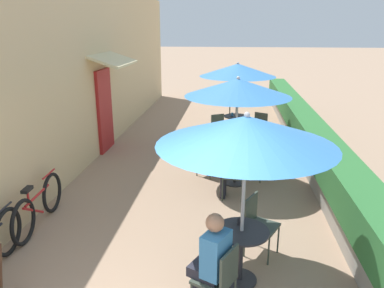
{
  "coord_description": "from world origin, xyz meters",
  "views": [
    {
      "loc": [
        0.88,
        -2.57,
        3.12
      ],
      "look_at": [
        0.15,
        4.14,
        1.0
      ],
      "focal_mm": 35.0,
      "sensor_mm": 36.0,
      "label": 1
    }
  ],
  "objects": [
    {
      "name": "cafe_facade_wall",
      "position": [
        -2.54,
        7.22,
        2.09
      ],
      "size": [
        0.98,
        14.71,
        4.2
      ],
      "color": "#D6B784",
      "rests_on": "ground_plane"
    },
    {
      "name": "planter_hedge",
      "position": [
        2.75,
        7.25,
        0.54
      ],
      "size": [
        0.6,
        13.71,
        1.01
      ],
      "color": "gray",
      "rests_on": "ground_plane"
    },
    {
      "name": "patio_table_near",
      "position": [
        1.05,
        1.55,
        0.49
      ],
      "size": [
        0.68,
        0.68,
        0.72
      ],
      "color": "#28282D",
      "rests_on": "ground_plane"
    },
    {
      "name": "patio_umbrella_near",
      "position": [
        1.05,
        1.55,
        2.0
      ],
      "size": [
        2.08,
        2.08,
        2.22
      ],
      "color": "#B7B7BC",
      "rests_on": "ground_plane"
    },
    {
      "name": "cafe_chair_near_left",
      "position": [
        1.29,
        2.19,
        0.52
      ],
      "size": [
        0.54,
        0.54,
        0.87
      ],
      "rotation": [
        0.0,
        0.0,
        4.24
      ],
      "color": "#384238",
      "rests_on": "ground_plane"
    },
    {
      "name": "cafe_chair_near_right",
      "position": [
        0.81,
        0.91,
        0.52
      ],
      "size": [
        0.54,
        0.54,
        0.87
      ],
      "rotation": [
        0.0,
        0.0,
        7.38
      ],
      "color": "#384238",
      "rests_on": "ground_plane"
    },
    {
      "name": "seated_patron_near_right",
      "position": [
        0.71,
        0.96,
        0.69
      ],
      "size": [
        0.5,
        0.47,
        1.25
      ],
      "rotation": [
        0.0,
        0.0,
        7.38
      ],
      "color": "#23232D",
      "rests_on": "ground_plane"
    },
    {
      "name": "coffee_cup_near",
      "position": [
        1.03,
        1.69,
        0.77
      ],
      "size": [
        0.07,
        0.07,
        0.09
      ],
      "color": "#232328",
      "rests_on": "patio_table_near"
    },
    {
      "name": "patio_table_mid",
      "position": [
        0.98,
        4.69,
        0.49
      ],
      "size": [
        0.68,
        0.68,
        0.72
      ],
      "color": "#28282D",
      "rests_on": "ground_plane"
    },
    {
      "name": "patio_umbrella_mid",
      "position": [
        0.98,
        4.69,
        2.0
      ],
      "size": [
        2.08,
        2.08,
        2.22
      ],
      "color": "#B7B7BC",
      "rests_on": "ground_plane"
    },
    {
      "name": "cafe_chair_mid_left",
      "position": [
        1.02,
        4.01,
        0.52
      ],
      "size": [
        0.42,
        0.42,
        0.87
      ],
      "rotation": [
        0.0,
        0.0,
        7.8
      ],
      "color": "#384238",
      "rests_on": "ground_plane"
    },
    {
      "name": "seated_patron_mid_left",
      "position": [
        0.91,
        4.01,
        0.69
      ],
      "size": [
        0.42,
        0.35,
        1.25
      ],
      "rotation": [
        0.0,
        0.0,
        7.8
      ],
      "color": "#23232D",
      "rests_on": "ground_plane"
    },
    {
      "name": "cafe_chair_mid_right",
      "position": [
        1.56,
        5.07,
        0.52
      ],
      "size": [
        0.54,
        0.54,
        0.87
      ],
      "rotation": [
        0.0,
        0.0,
        9.89
      ],
      "color": "#384238",
      "rests_on": "ground_plane"
    },
    {
      "name": "cafe_chair_mid_back",
      "position": [
        0.37,
        5.0,
        0.52
      ],
      "size": [
        0.55,
        0.55,
        0.87
      ],
      "rotation": [
        0.0,
        0.0,
        11.99
      ],
      "color": "#384238",
      "rests_on": "ground_plane"
    },
    {
      "name": "coffee_cup_mid",
      "position": [
        0.93,
        4.65,
        0.77
      ],
      "size": [
        0.07,
        0.07,
        0.09
      ],
      "color": "white",
      "rests_on": "patio_table_mid"
    },
    {
      "name": "patio_table_far",
      "position": [
        1.0,
        7.78,
        0.49
      ],
      "size": [
        0.68,
        0.68,
        0.72
      ],
      "color": "#28282D",
      "rests_on": "ground_plane"
    },
    {
      "name": "patio_umbrella_far",
      "position": [
        1.0,
        7.78,
        2.0
      ],
      "size": [
        2.08,
        2.08,
        2.22
      ],
      "color": "#B7B7BC",
      "rests_on": "ground_plane"
    },
    {
      "name": "cafe_chair_far_left",
      "position": [
        0.45,
        7.37,
        0.52
      ],
      "size": [
        0.55,
        0.55,
        0.87
      ],
      "rotation": [
        0.0,
        0.0,
        6.8
      ],
      "color": "#384238",
      "rests_on": "ground_plane"
    },
    {
      "name": "cafe_chair_far_right",
      "position": [
        1.63,
        7.5,
        0.52
      ],
      "size": [
        0.55,
        0.55,
        0.87
      ],
      "rotation": [
        0.0,
        0.0,
        8.9
      ],
      "color": "#384238",
      "rests_on": "ground_plane"
    },
    {
      "name": "cafe_chair_far_back",
      "position": [
        0.93,
        8.46,
        0.52
      ],
      "size": [
        0.4,
        0.4,
        0.87
      ],
      "rotation": [
        0.0,
        0.0,
        10.99
      ],
      "color": "#384238",
      "rests_on": "ground_plane"
    },
    {
      "name": "coffee_cup_far",
      "position": [
        0.9,
        7.77,
        0.77
      ],
      "size": [
        0.07,
        0.07,
        0.09
      ],
      "color": "teal",
      "rests_on": "patio_table_far"
    },
    {
      "name": "bicycle_second",
      "position": [
        -2.18,
        2.59,
        0.37
      ],
      "size": [
        0.15,
        1.74,
        0.8
      ],
      "rotation": [
        0.0,
        0.0,
        0.05
      ],
      "color": "black",
      "rests_on": "ground_plane"
    }
  ]
}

